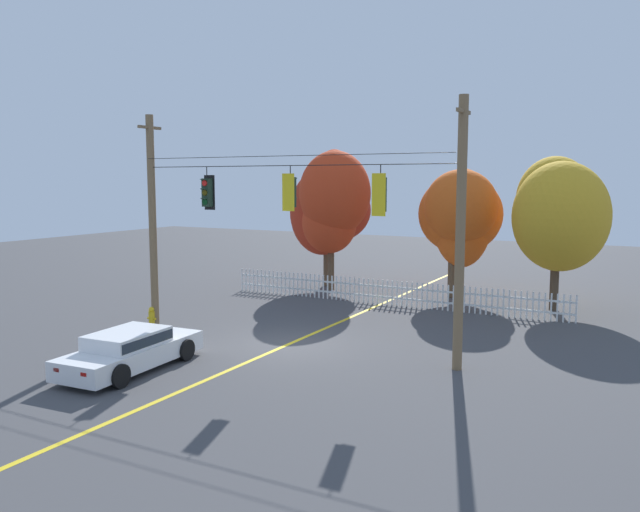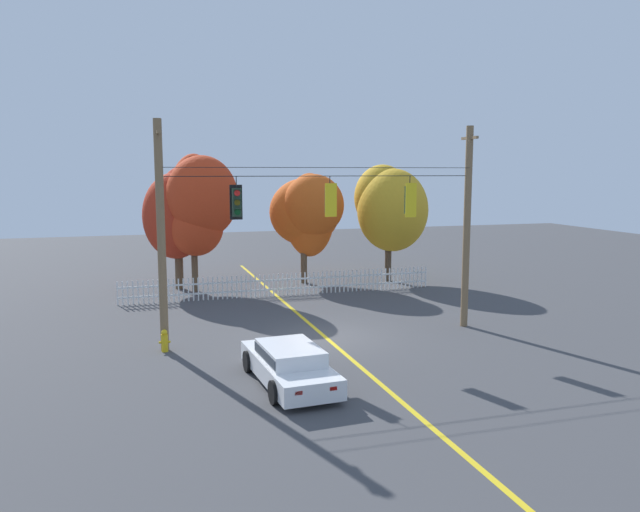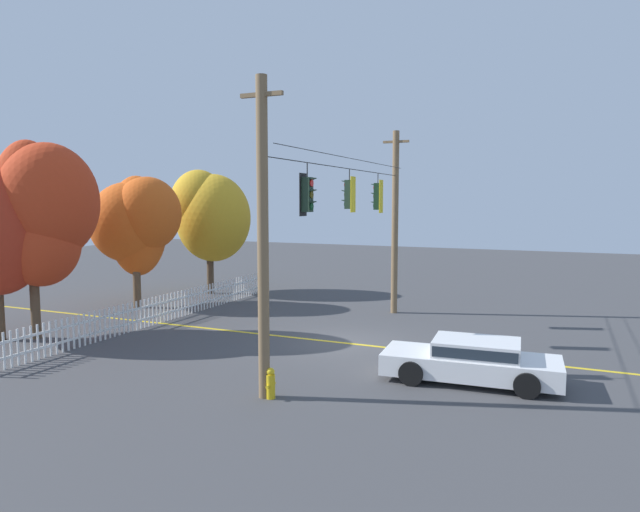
% 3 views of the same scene
% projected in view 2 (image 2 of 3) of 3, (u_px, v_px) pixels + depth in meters
% --- Properties ---
extents(ground, '(80.00, 80.00, 0.00)m').
position_uv_depth(ground, '(325.00, 337.00, 22.53)').
color(ground, '#424244').
extents(lane_centerline_stripe, '(0.16, 36.00, 0.01)m').
position_uv_depth(lane_centerline_stripe, '(325.00, 337.00, 22.53)').
color(lane_centerline_stripe, gold).
rests_on(lane_centerline_stripe, ground).
extents(signal_support_span, '(11.61, 1.10, 7.67)m').
position_uv_depth(signal_support_span, '(325.00, 230.00, 22.00)').
color(signal_support_span, brown).
rests_on(signal_support_span, ground).
extents(traffic_signal_westbound_side, '(0.43, 0.38, 1.47)m').
position_uv_depth(traffic_signal_westbound_side, '(237.00, 202.00, 20.96)').
color(traffic_signal_westbound_side, black).
extents(traffic_signal_northbound_secondary, '(0.43, 0.38, 1.43)m').
position_uv_depth(traffic_signal_northbound_secondary, '(330.00, 200.00, 21.89)').
color(traffic_signal_northbound_secondary, black).
extents(traffic_signal_southbound_primary, '(0.43, 0.38, 1.51)m').
position_uv_depth(traffic_signal_southbound_primary, '(410.00, 200.00, 22.79)').
color(traffic_signal_southbound_primary, black).
extents(white_picket_fence, '(15.31, 0.06, 1.09)m').
position_uv_depth(white_picket_fence, '(283.00, 284.00, 29.98)').
color(white_picket_fence, white).
rests_on(white_picket_fence, ground).
extents(autumn_maple_near_fence, '(3.99, 3.65, 6.27)m').
position_uv_depth(autumn_maple_near_fence, '(181.00, 212.00, 31.23)').
color(autumn_maple_near_fence, brown).
rests_on(autumn_maple_near_fence, ground).
extents(autumn_maple_mid, '(3.50, 3.24, 6.85)m').
position_uv_depth(autumn_maple_mid, '(198.00, 205.00, 30.37)').
color(autumn_maple_mid, brown).
rests_on(autumn_maple_mid, ground).
extents(autumn_oak_far_east, '(3.86, 3.79, 5.90)m').
position_uv_depth(autumn_oak_far_east, '(309.00, 211.00, 33.19)').
color(autumn_oak_far_east, brown).
rests_on(autumn_oak_far_east, ground).
extents(autumn_maple_far_west, '(3.84, 3.92, 6.35)m').
position_uv_depth(autumn_maple_far_west, '(388.00, 207.00, 33.54)').
color(autumn_maple_far_west, '#473828').
rests_on(autumn_maple_far_west, ground).
extents(parked_car, '(2.08, 4.65, 1.15)m').
position_uv_depth(parked_car, '(289.00, 363.00, 17.50)').
color(parked_car, white).
rests_on(parked_car, ground).
extents(fire_hydrant, '(0.38, 0.22, 0.76)m').
position_uv_depth(fire_hydrant, '(165.00, 341.00, 20.67)').
color(fire_hydrant, gold).
rests_on(fire_hydrant, ground).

